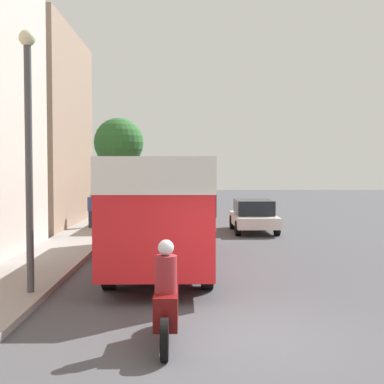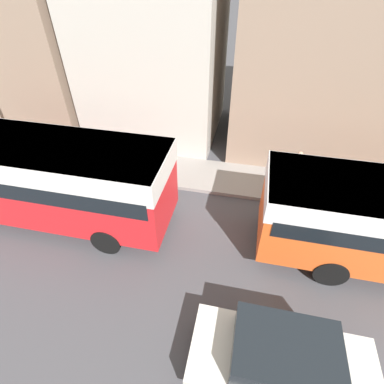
% 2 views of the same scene
% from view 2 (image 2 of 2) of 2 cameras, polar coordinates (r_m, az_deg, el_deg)
% --- Properties ---
extents(building_midblock, '(5.77, 6.12, 9.53)m').
position_cam_2_polar(building_midblock, '(15.46, -7.26, 28.01)').
color(building_midblock, beige).
rests_on(building_midblock, ground_plane).
extents(building_far_terrace, '(5.86, 9.30, 9.44)m').
position_cam_2_polar(building_far_terrace, '(15.19, 28.75, 23.59)').
color(building_far_terrace, gray).
rests_on(building_far_terrace, ground_plane).
extents(bus_lead, '(2.61, 9.33, 3.13)m').
position_cam_2_polar(bus_lead, '(11.37, -27.98, 3.63)').
color(bus_lead, red).
rests_on(bus_lead, ground_plane).
extents(car_crossing, '(1.89, 4.16, 1.45)m').
position_cam_2_polar(car_crossing, '(7.92, 16.92, -28.24)').
color(car_crossing, silver).
rests_on(car_crossing, ground_plane).
extents(pedestrian_near_curb, '(0.43, 0.43, 1.60)m').
position_cam_2_polar(pedestrian_near_curb, '(12.67, 19.25, 4.20)').
color(pedestrian_near_curb, '#232838').
rests_on(pedestrian_near_curb, sidewalk).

